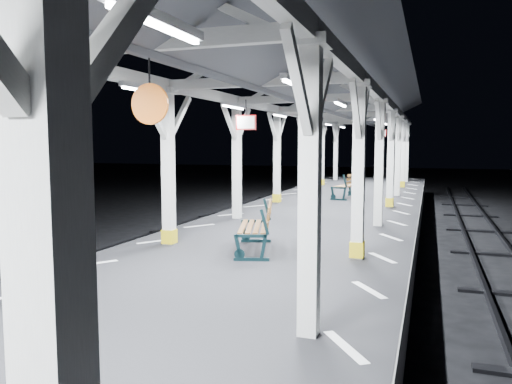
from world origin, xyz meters
The scene contains 7 objects.
ground centered at (0.00, 0.00, 0.00)m, with size 120.00×120.00×0.00m, color black.
platform centered at (0.00, 0.00, 0.50)m, with size 6.00×50.00×1.00m, color black.
hazard_stripes_left centered at (-2.45, 0.00, 1.00)m, with size 1.00×48.00×0.01m, color silver.
hazard_stripes_right centered at (2.45, 0.00, 1.00)m, with size 1.00×48.00×0.01m, color silver.
canopy centered at (0.00, -0.01, 4.56)m, with size 5.40×49.00×4.65m.
bench_mid centered at (0.03, 2.02, 1.53)m, with size 1.16×1.94×0.99m.
bench_far centered at (0.31, 12.39, 1.54)m, with size 1.08×1.96×1.01m.
Camera 1 is at (3.24, -7.38, 3.17)m, focal length 35.00 mm.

